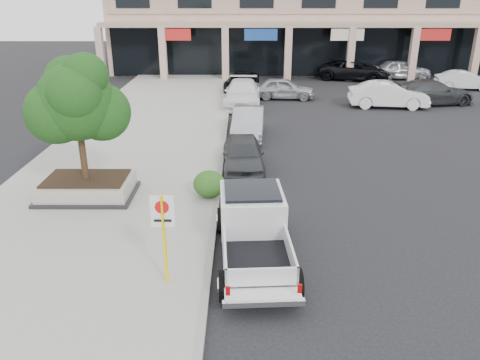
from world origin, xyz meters
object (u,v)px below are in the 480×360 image
object	(u,v)px
curb_car_c	(242,93)
curb_car_d	(242,81)
planter_tree	(82,102)
pickup_truck	(254,232)
curb_car_a	(243,154)
lot_car_f	(464,80)
lot_car_e	(401,69)
lot_car_a	(284,88)
lot_car_c	(432,92)
planter	(87,187)
lot_car_d	(354,70)
curb_car_b	(248,122)
lot_car_b	(388,95)
no_parking_sign	(163,228)

from	to	relation	value
curb_car_c	curb_car_d	distance (m)	4.79
planter_tree	curb_car_c	world-z (taller)	planter_tree
pickup_truck	curb_car_a	bearing A→B (deg)	89.18
curb_car_d	lot_car_f	xyz separation A→B (m)	(16.41, 0.64, -0.01)
curb_car_a	lot_car_e	world-z (taller)	lot_car_e
lot_car_a	lot_car_c	world-z (taller)	lot_car_c
curb_car_a	curb_car_c	xyz separation A→B (m)	(-0.02, 11.60, 0.10)
lot_car_c	lot_car_f	bearing A→B (deg)	-51.65
planter	lot_car_e	bearing A→B (deg)	52.80
planter	lot_car_d	xyz separation A→B (m)	(14.49, 23.88, 0.32)
curb_car_a	curb_car_d	world-z (taller)	curb_car_a
curb_car_a	curb_car_b	world-z (taller)	curb_car_b
lot_car_e	lot_car_f	bearing A→B (deg)	-142.51
curb_car_c	lot_car_e	distance (m)	16.38
lot_car_d	lot_car_f	xyz separation A→B (m)	(7.23, -3.95, -0.12)
curb_car_c	curb_car_a	bearing A→B (deg)	-88.25
curb_car_d	lot_car_d	world-z (taller)	lot_car_d
curb_car_b	lot_car_f	size ratio (longest dim) A/B	1.05
curb_car_a	lot_car_c	bearing A→B (deg)	42.80
pickup_truck	lot_car_c	bearing A→B (deg)	54.66
planter	lot_car_e	distance (m)	30.53
planter	curb_car_b	distance (m)	9.59
curb_car_c	lot_car_c	bearing A→B (deg)	3.88
lot_car_e	lot_car_f	xyz separation A→B (m)	(3.27, -4.38, -0.12)
planter	planter_tree	distance (m)	2.95
pickup_truck	lot_car_d	xyz separation A→B (m)	(8.84, 27.73, -0.03)
lot_car_c	lot_car_e	xyz separation A→B (m)	(1.01, 9.34, 0.02)
planter	lot_car_a	distance (m)	18.47
curb_car_b	curb_car_c	xyz separation A→B (m)	(-0.29, 6.74, 0.08)
planter	curb_car_d	xyz separation A→B (m)	(5.32, 19.29, 0.20)
curb_car_a	lot_car_b	size ratio (longest dim) A/B	0.83
planter	no_parking_sign	distance (m)	6.34
lot_car_a	curb_car_c	bearing A→B (deg)	131.93
curb_car_d	lot_car_e	size ratio (longest dim) A/B	1.05
no_parking_sign	lot_car_d	size ratio (longest dim) A/B	0.40
pickup_truck	lot_car_d	bearing A→B (deg)	69.06
lot_car_c	planter_tree	bearing A→B (deg)	119.68
lot_car_c	lot_car_e	bearing A→B (deg)	-17.04
lot_car_d	lot_car_e	distance (m)	3.99
planter_tree	curb_car_c	xyz separation A→B (m)	(5.21, 14.35, -2.63)
curb_car_b	lot_car_a	bearing A→B (deg)	77.66
curb_car_b	lot_car_c	bearing A→B (deg)	34.83
lot_car_e	planter_tree	bearing A→B (deg)	143.61
no_parking_sign	curb_car_a	distance (m)	8.33
lot_car_e	curb_car_a	bearing A→B (deg)	149.34
pickup_truck	curb_car_b	distance (m)	11.61
lot_car_a	no_parking_sign	bearing A→B (deg)	173.09
curb_car_c	curb_car_d	world-z (taller)	curb_car_c
curb_car_a	curb_car_d	size ratio (longest dim) A/B	0.82
lot_car_c	lot_car_f	distance (m)	6.55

